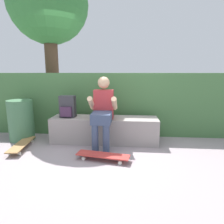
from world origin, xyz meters
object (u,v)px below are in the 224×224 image
bench_main (105,130)px  skateboard_near_person (103,155)px  backpack_on_bench (68,107)px  trash_bin (21,120)px  skateboard_beside_bench (22,144)px  person_skater (103,109)px

bench_main → skateboard_near_person: size_ratio=2.38×
bench_main → backpack_on_bench: size_ratio=4.90×
bench_main → backpack_on_bench: 0.81m
skateboard_near_person → trash_bin: 1.88m
bench_main → backpack_on_bench: backpack_on_bench is taller
skateboard_near_person → skateboard_beside_bench: 1.49m
skateboard_near_person → trash_bin: trash_bin is taller
person_skater → skateboard_beside_bench: (-1.38, -0.25, -0.59)m
person_skater → trash_bin: (-1.61, 0.20, -0.27)m
skateboard_near_person → backpack_on_bench: 1.25m
bench_main → trash_bin: bearing=-179.3°
skateboard_near_person → backpack_on_bench: bearing=133.5°
bench_main → person_skater: size_ratio=1.61×
trash_bin → person_skater: bearing=-7.2°
bench_main → skateboard_near_person: bench_main is taller
person_skater → trash_bin: 1.65m
backpack_on_bench → person_skater: bearing=-17.2°
skateboard_beside_bench → trash_bin: trash_bin is taller
trash_bin → bench_main: bearing=0.7°
backpack_on_bench → trash_bin: backpack_on_bench is taller
skateboard_beside_bench → bench_main: bearing=18.8°
skateboard_near_person → person_skater: bearing=96.9°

